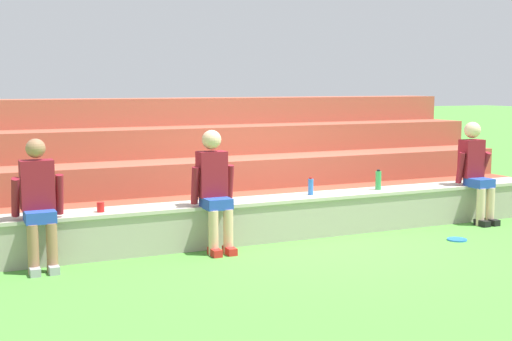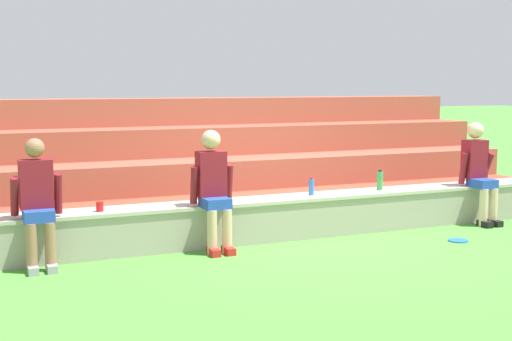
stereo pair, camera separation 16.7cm
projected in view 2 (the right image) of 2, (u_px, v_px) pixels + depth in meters
The scene contains 10 objects.
ground_plane at pixel (313, 239), 8.31m from camera, with size 80.00×80.00×0.00m, color #4C9338.
stone_seating_wall at pixel (304, 214), 8.48m from camera, with size 7.17×0.49×0.50m.
brick_bleachers at pixel (236, 166), 10.52m from camera, with size 8.24×2.96×1.65m.
person_far_left at pixel (37, 200), 6.95m from camera, with size 0.51×0.50×1.32m.
person_left_of_center at pixel (214, 187), 7.68m from camera, with size 0.50×0.53×1.36m.
person_center at pixel (479, 170), 9.20m from camera, with size 0.48×0.56×1.36m.
water_bottle_near_right at pixel (311, 187), 8.48m from camera, with size 0.07×0.07×0.22m.
water_bottle_near_left at pixel (380, 181), 8.89m from camera, with size 0.08×0.08×0.26m.
plastic_cup_left_end at pixel (100, 207), 7.40m from camera, with size 0.08×0.08×0.11m, color red.
frisbee at pixel (458, 241), 8.21m from camera, with size 0.23×0.23×0.02m, color blue.
Camera 2 is at (-3.87, -7.20, 1.87)m, focal length 48.24 mm.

